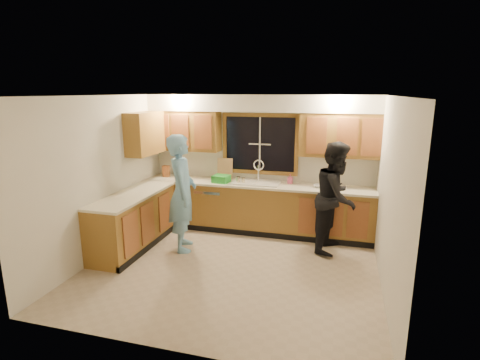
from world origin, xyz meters
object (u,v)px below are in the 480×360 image
(stove, at_px, (114,233))
(sink, at_px, (256,186))
(woman, at_px, (336,197))
(soap_bottle, at_px, (290,179))
(man, at_px, (182,193))
(dish_crate, at_px, (221,179))
(bowl, at_px, (319,186))
(knife_block, at_px, (166,171))
(dishwasher, at_px, (212,206))

(stove, bearing_deg, sink, 45.39)
(woman, relative_size, soap_bottle, 10.12)
(sink, distance_m, stove, 2.60)
(sink, distance_m, man, 1.48)
(stove, height_order, woman, woman)
(woman, relative_size, dish_crate, 6.35)
(soap_bottle, bearing_deg, bowl, -14.99)
(soap_bottle, xyz_separation_m, bowl, (0.52, -0.14, -0.07))
(soap_bottle, bearing_deg, dish_crate, -169.15)
(sink, relative_size, man, 0.45)
(man, relative_size, bowl, 10.00)
(knife_block, xyz_separation_m, bowl, (2.94, -0.05, -0.09))
(stove, relative_size, bowl, 4.72)
(dish_crate, bearing_deg, knife_block, 172.89)
(knife_block, relative_size, dish_crate, 0.79)
(man, height_order, woman, man)
(stove, bearing_deg, bowl, 31.71)
(woman, distance_m, soap_bottle, 1.05)
(dishwasher, bearing_deg, dish_crate, -24.72)
(woman, bearing_deg, dishwasher, 90.25)
(soap_bottle, bearing_deg, dishwasher, -174.58)
(bowl, bearing_deg, woman, -57.70)
(dishwasher, relative_size, soap_bottle, 4.61)
(knife_block, distance_m, dish_crate, 1.19)
(sink, bearing_deg, stove, -134.61)
(sink, distance_m, soap_bottle, 0.63)
(dish_crate, xyz_separation_m, soap_bottle, (1.24, 0.24, 0.02))
(knife_block, bearing_deg, dish_crate, -14.34)
(sink, distance_m, woman, 1.52)
(bowl, bearing_deg, sink, 179.17)
(knife_block, relative_size, bowl, 1.18)
(knife_block, distance_m, bowl, 2.95)
(man, bearing_deg, knife_block, 14.96)
(dishwasher, xyz_separation_m, dish_crate, (0.22, -0.10, 0.58))
(woman, distance_m, dish_crate, 2.11)
(bowl, bearing_deg, dishwasher, 179.95)
(knife_block, bearing_deg, sink, -8.28)
(dishwasher, relative_size, dish_crate, 2.90)
(sink, height_order, dishwasher, sink)
(knife_block, bearing_deg, stove, -96.72)
(dishwasher, xyz_separation_m, soap_bottle, (1.45, 0.14, 0.60))
(stove, bearing_deg, dish_crate, 55.72)
(stove, distance_m, soap_bottle, 3.14)
(sink, relative_size, dishwasher, 1.05)
(sink, bearing_deg, man, -131.10)
(dish_crate, height_order, bowl, dish_crate)
(sink, xyz_separation_m, dishwasher, (-0.85, -0.01, -0.45))
(sink, distance_m, bowl, 1.13)
(dish_crate, bearing_deg, stove, -124.28)
(stove, xyz_separation_m, man, (0.83, 0.71, 0.50))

